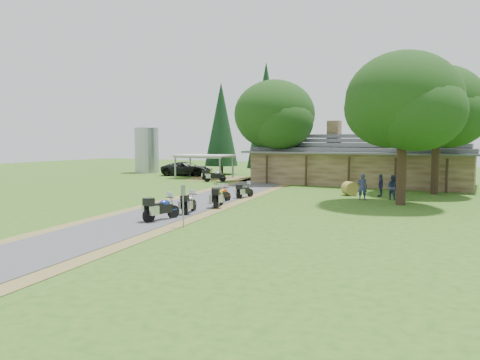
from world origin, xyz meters
The scene contains 24 objects.
ground centered at (0.00, 0.00, 0.00)m, with size 120.00×120.00×0.00m, color #295417.
driveway centered at (-0.50, 4.00, 0.00)m, with size 46.00×46.00×0.00m, color #4A4B4D.
lodge centered at (6.00, 24.00, 2.45)m, with size 21.40×9.40×4.90m, color brown, non-canonical shape.
silo centered at (-22.27, 26.49, 3.14)m, with size 3.09×3.09×6.27m, color gray.
carport centered at (-10.97, 22.47, 1.31)m, with size 6.03×4.02×2.61m, color silver, non-canonical shape.
car_white_sedan centered at (-16.01, 25.47, 0.99)m, with size 5.97×2.52×1.99m, color white.
car_dark_suv centered at (-14.78, 24.57, 1.24)m, with size 6.46×2.75×2.47m, color black.
motorcycle_row_a centered at (1.48, -1.77, 0.73)m, with size 2.13×0.70×1.46m, color navy, non-canonical shape.
motorcycle_row_b centered at (1.44, 0.95, 0.66)m, with size 1.93×0.63×1.32m, color #9B9EA3, non-canonical shape.
motorcycle_row_c centered at (1.62, 4.05, 0.71)m, with size 2.08×0.68×1.42m, color yellow, non-canonical shape.
motorcycle_row_d centered at (0.74, 5.96, 0.61)m, with size 1.80×0.59×1.23m, color #D53A04, non-canonical shape.
motorcycle_row_e centered at (1.00, 8.96, 0.58)m, with size 1.70×0.56×1.17m, color black, non-canonical shape.
motorcycle_carport_a centered at (-9.69, 21.23, 0.59)m, with size 1.72×0.56×1.17m, color #D8B200, non-canonical shape.
motorcycle_carport_b centered at (-7.69, 19.24, 0.69)m, with size 2.01×0.66×1.37m, color slate, non-canonical shape.
person_a centered at (9.00, 11.79, 1.10)m, with size 0.63×0.45×2.21m, color navy.
person_b centered at (10.87, 13.04, 1.05)m, with size 0.59×0.43×2.09m, color navy.
person_c centered at (9.75, 14.54, 0.99)m, with size 0.56×0.41×1.99m, color navy.
hay_bale centered at (7.51, 14.12, 0.53)m, with size 1.06×1.06×0.97m, color olive.
sign_post centered at (3.67, -2.91, 1.06)m, with size 0.38×0.06×2.12m, color gray, non-canonical shape.
oak_lodge_left centered at (-1.95, 21.17, 5.48)m, with size 7.97×7.97×10.96m, color black, non-canonical shape.
oak_lodge_right centered at (13.23, 18.04, 5.62)m, with size 7.36×7.36×11.24m, color black, non-canonical shape.
oak_driveway centered at (11.83, 10.49, 5.55)m, with size 7.46×7.46×11.10m, color black, non-canonical shape.
cedar_near centered at (-5.08, 26.01, 6.42)m, with size 4.24×4.24×12.85m, color black.
cedar_far centered at (-12.26, 28.49, 5.66)m, with size 4.09×4.09×11.31m, color black.
Camera 1 is at (16.67, -21.70, 4.34)m, focal length 35.00 mm.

